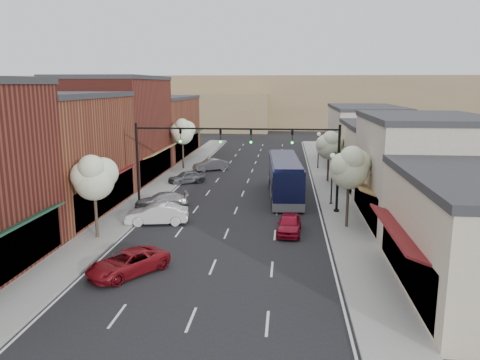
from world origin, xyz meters
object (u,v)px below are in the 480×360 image
(parked_car_e, at_px, (211,165))
(tree_left_near, at_px, (94,176))
(lamp_post_near, at_px, (332,170))
(parked_car_d, at_px, (187,177))
(coach_bus, at_px, (285,177))
(parked_car_a, at_px, (128,263))
(signal_mast_left, at_px, (166,153))
(tree_right_near, at_px, (350,167))
(red_hatchback, at_px, (289,224))
(parked_car_b, at_px, (157,214))
(signal_mast_right, at_px, (308,155))
(tree_right_far, at_px, (329,144))
(parked_car_c, at_px, (162,200))
(lamp_post_far, at_px, (319,144))
(tree_left_far, at_px, (183,131))

(parked_car_e, bearing_deg, tree_left_near, -41.19)
(lamp_post_near, distance_m, parked_car_d, 16.11)
(coach_bus, bearing_deg, parked_car_a, -117.77)
(signal_mast_left, relative_size, parked_car_e, 2.01)
(tree_right_near, relative_size, lamp_post_near, 1.34)
(lamp_post_near, relative_size, coach_bus, 0.38)
(parked_car_d, bearing_deg, red_hatchback, -2.80)
(parked_car_a, height_order, parked_car_b, parked_car_b)
(signal_mast_right, height_order, coach_bus, signal_mast_right)
(tree_right_far, xyz_separation_m, parked_car_c, (-14.55, -11.65, -3.36))
(lamp_post_far, bearing_deg, parked_car_e, -169.51)
(tree_right_far, bearing_deg, lamp_post_near, -93.31)
(tree_left_far, height_order, parked_car_d, tree_left_far)
(parked_car_e, bearing_deg, lamp_post_far, 66.66)
(tree_right_far, xyz_separation_m, lamp_post_near, (-0.55, -9.44, -0.99))
(tree_left_near, distance_m, parked_car_b, 5.95)
(signal_mast_right, relative_size, lamp_post_far, 1.85)
(tree_right_near, xyz_separation_m, parked_car_e, (-13.28, 21.70, -3.78))
(lamp_post_far, xyz_separation_m, parked_car_e, (-12.73, -2.36, -2.33))
(tree_left_near, height_order, lamp_post_far, tree_left_near)
(tree_right_far, bearing_deg, parked_car_c, -141.30)
(parked_car_a, bearing_deg, red_hatchback, 78.60)
(tree_right_far, distance_m, parked_car_a, 28.57)
(parked_car_a, bearing_deg, parked_car_c, 133.69)
(tree_left_near, distance_m, parked_car_c, 9.31)
(tree_right_far, distance_m, red_hatchback, 18.23)
(coach_bus, height_order, parked_car_d, coach_bus)
(signal_mast_left, height_order, parked_car_b, signal_mast_left)
(tree_right_far, relative_size, parked_car_a, 1.19)
(coach_bus, bearing_deg, tree_right_far, 53.53)
(tree_right_far, distance_m, parked_car_e, 14.83)
(coach_bus, bearing_deg, red_hatchback, -91.50)
(signal_mast_left, xyz_separation_m, tree_left_near, (-2.63, -8.05, -0.40))
(signal_mast_right, relative_size, parked_car_c, 1.89)
(tree_right_near, xyz_separation_m, parked_car_c, (-14.55, 4.35, -3.82))
(tree_left_near, relative_size, lamp_post_far, 1.28)
(tree_left_near, relative_size, coach_bus, 0.48)
(tree_left_far, height_order, parked_car_a, tree_left_far)
(tree_right_near, bearing_deg, parked_car_a, -143.60)
(red_hatchback, relative_size, parked_car_b, 0.86)
(signal_mast_right, relative_size, parked_car_b, 1.82)
(tree_left_near, distance_m, red_hatchback, 13.26)
(signal_mast_left, relative_size, parked_car_d, 2.14)
(parked_car_b, height_order, parked_car_d, parked_car_b)
(tree_left_far, bearing_deg, parked_car_d, -75.31)
(parked_car_d, bearing_deg, lamp_post_near, 24.85)
(red_hatchback, bearing_deg, parked_car_e, 115.33)
(tree_right_near, xyz_separation_m, parked_car_a, (-12.71, -9.37, -3.82))
(signal_mast_left, distance_m, tree_right_far, 18.39)
(signal_mast_left, xyz_separation_m, tree_right_near, (13.97, -4.05, -0.17))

